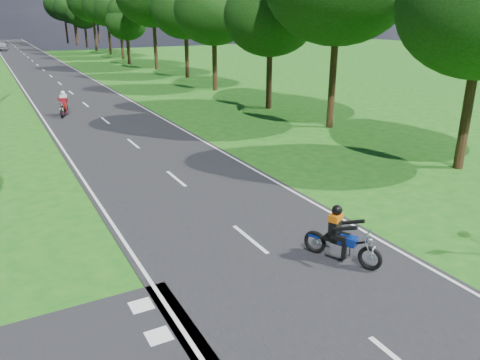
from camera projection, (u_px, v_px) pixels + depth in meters
ground at (288, 271)px, 12.06m from camera, size 160.00×160.00×0.00m
main_road at (44, 70)px, 53.45m from camera, size 7.00×140.00×0.02m
road_markings at (44, 72)px, 51.83m from camera, size 7.40×140.00×0.01m
rider_near_blue at (343, 234)px, 12.26m from camera, size 1.39×1.96×1.57m
rider_far_red at (63, 103)px, 29.73m from camera, size 1.19×1.97×1.56m
distant_car at (2, 46)px, 79.92m from camera, size 2.26×4.51×1.47m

